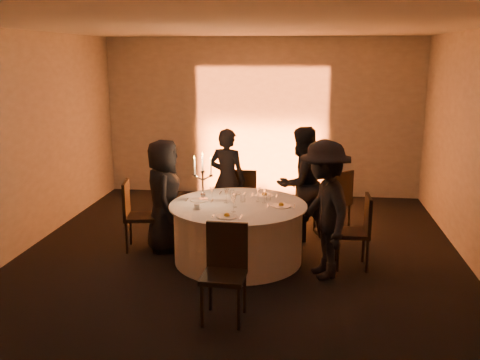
# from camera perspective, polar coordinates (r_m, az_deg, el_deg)

# --- Properties ---
(floor) EXTENTS (7.00, 7.00, 0.00)m
(floor) POSITION_cam_1_polar(r_m,az_deg,el_deg) (7.22, -0.20, -8.50)
(floor) COLOR black
(floor) RESTS_ON ground
(ceiling) EXTENTS (7.00, 7.00, 0.00)m
(ceiling) POSITION_cam_1_polar(r_m,az_deg,el_deg) (6.71, -0.22, 16.02)
(ceiling) COLOR white
(ceiling) RESTS_ON wall_back
(wall_back) EXTENTS (7.00, 0.00, 7.00)m
(wall_back) POSITION_cam_1_polar(r_m,az_deg,el_deg) (10.25, 2.33, 6.68)
(wall_back) COLOR #A8A39C
(wall_back) RESTS_ON floor
(wall_front) EXTENTS (7.00, 0.00, 7.00)m
(wall_front) POSITION_cam_1_polar(r_m,az_deg,el_deg) (3.47, -7.74, -6.75)
(wall_front) COLOR #A8A39C
(wall_front) RESTS_ON floor
(wall_left) EXTENTS (0.00, 7.00, 7.00)m
(wall_left) POSITION_cam_1_polar(r_m,az_deg,el_deg) (7.78, -22.74, 3.53)
(wall_left) COLOR #A8A39C
(wall_left) RESTS_ON floor
(uplighter_fixture) EXTENTS (0.25, 0.12, 0.10)m
(uplighter_fixture) POSITION_cam_1_polar(r_m,az_deg,el_deg) (10.23, 2.11, -1.61)
(uplighter_fixture) COLOR black
(uplighter_fixture) RESTS_ON floor
(banquet_table) EXTENTS (1.80, 1.80, 0.77)m
(banquet_table) POSITION_cam_1_polar(r_m,az_deg,el_deg) (7.09, -0.20, -5.61)
(banquet_table) COLOR black
(banquet_table) RESTS_ON floor
(chair_left) EXTENTS (0.50, 0.50, 0.98)m
(chair_left) POSITION_cam_1_polar(r_m,az_deg,el_deg) (7.58, -11.15, -3.28)
(chair_left) COLOR black
(chair_left) RESTS_ON floor
(chair_back_left) EXTENTS (0.41, 0.41, 0.90)m
(chair_back_left) POSITION_cam_1_polar(r_m,az_deg,el_deg) (8.62, 0.57, -1.34)
(chair_back_left) COLOR black
(chair_back_left) RESTS_ON floor
(chair_back_right) EXTENTS (0.61, 0.61, 0.98)m
(chair_back_right) POSITION_cam_1_polar(r_m,az_deg,el_deg) (8.21, 10.25, -1.93)
(chair_back_right) COLOR black
(chair_back_right) RESTS_ON floor
(chair_right) EXTENTS (0.43, 0.43, 0.95)m
(chair_right) POSITION_cam_1_polar(r_m,az_deg,el_deg) (6.98, 12.52, -4.95)
(chair_right) COLOR black
(chair_right) RESTS_ON floor
(chair_front) EXTENTS (0.45, 0.45, 0.99)m
(chair_front) POSITION_cam_1_polar(r_m,az_deg,el_deg) (5.56, -1.61, -9.13)
(chair_front) COLOR black
(chair_front) RESTS_ON floor
(guest_left) EXTENTS (0.67, 0.86, 1.56)m
(guest_left) POSITION_cam_1_polar(r_m,az_deg,el_deg) (7.42, -8.12, -1.67)
(guest_left) COLOR black
(guest_left) RESTS_ON floor
(guest_back_left) EXTENTS (0.66, 0.52, 1.59)m
(guest_back_left) POSITION_cam_1_polar(r_m,az_deg,el_deg) (8.23, -1.38, 0.06)
(guest_back_left) COLOR black
(guest_back_left) RESTS_ON floor
(guest_back_right) EXTENTS (1.03, 1.01, 1.68)m
(guest_back_right) POSITION_cam_1_polar(r_m,az_deg,el_deg) (7.83, 6.51, -0.40)
(guest_back_right) COLOR black
(guest_back_right) RESTS_ON floor
(guest_right) EXTENTS (0.95, 1.24, 1.70)m
(guest_right) POSITION_cam_1_polar(r_m,az_deg,el_deg) (6.54, 8.96, -3.14)
(guest_right) COLOR black
(guest_right) RESTS_ON floor
(plate_left) EXTENTS (0.36, 0.25, 0.01)m
(plate_left) POSITION_cam_1_polar(r_m,az_deg,el_deg) (7.17, -4.35, -2.15)
(plate_left) COLOR white
(plate_left) RESTS_ON banquet_table
(plate_back_left) EXTENTS (0.35, 0.24, 0.01)m
(plate_back_left) POSITION_cam_1_polar(r_m,az_deg,el_deg) (7.50, -0.82, -1.42)
(plate_back_left) COLOR white
(plate_back_left) RESTS_ON banquet_table
(plate_back_right) EXTENTS (0.36, 0.25, 0.08)m
(plate_back_right) POSITION_cam_1_polar(r_m,az_deg,el_deg) (7.40, 2.62, -1.54)
(plate_back_right) COLOR white
(plate_back_right) RESTS_ON banquet_table
(plate_right) EXTENTS (0.36, 0.26, 0.08)m
(plate_right) POSITION_cam_1_polar(r_m,az_deg,el_deg) (6.90, 4.41, -2.68)
(plate_right) COLOR white
(plate_right) RESTS_ON banquet_table
(plate_front) EXTENTS (0.36, 0.26, 0.08)m
(plate_front) POSITION_cam_1_polar(r_m,az_deg,el_deg) (6.44, -1.41, -3.81)
(plate_front) COLOR white
(plate_front) RESTS_ON banquet_table
(coffee_cup) EXTENTS (0.11, 0.11, 0.07)m
(coffee_cup) POSITION_cam_1_polar(r_m,az_deg,el_deg) (6.79, -4.61, -2.84)
(coffee_cup) COLOR white
(coffee_cup) RESTS_ON banquet_table
(candelabra) EXTENTS (0.27, 0.13, 0.65)m
(candelabra) POSITION_cam_1_polar(r_m,az_deg,el_deg) (7.15, -3.98, -0.36)
(candelabra) COLOR silver
(candelabra) RESTS_ON banquet_table
(wine_glass_a) EXTENTS (0.07, 0.07, 0.19)m
(wine_glass_a) POSITION_cam_1_polar(r_m,az_deg,el_deg) (7.10, -3.01, -1.19)
(wine_glass_a) COLOR white
(wine_glass_a) RESTS_ON banquet_table
(wine_glass_b) EXTENTS (0.07, 0.07, 0.19)m
(wine_glass_b) POSITION_cam_1_polar(r_m,az_deg,el_deg) (6.61, -0.70, -2.28)
(wine_glass_b) COLOR white
(wine_glass_b) RESTS_ON banquet_table
(wine_glass_c) EXTENTS (0.07, 0.07, 0.19)m
(wine_glass_c) POSITION_cam_1_polar(r_m,az_deg,el_deg) (7.00, -1.46, -1.39)
(wine_glass_c) COLOR white
(wine_glass_c) RESTS_ON banquet_table
(wine_glass_d) EXTENTS (0.07, 0.07, 0.19)m
(wine_glass_d) POSITION_cam_1_polar(r_m,az_deg,el_deg) (6.80, -0.55, -1.82)
(wine_glass_d) COLOR white
(wine_glass_d) RESTS_ON banquet_table
(wine_glass_e) EXTENTS (0.07, 0.07, 0.19)m
(wine_glass_e) POSITION_cam_1_polar(r_m,az_deg,el_deg) (7.08, 1.94, -1.23)
(wine_glass_e) COLOR white
(wine_glass_e) RESTS_ON banquet_table
(wine_glass_f) EXTENTS (0.07, 0.07, 0.19)m
(wine_glass_f) POSITION_cam_1_polar(r_m,az_deg,el_deg) (7.01, 2.62, -1.38)
(wine_glass_f) COLOR white
(wine_glass_f) RESTS_ON banquet_table
(tumbler_a) EXTENTS (0.07, 0.07, 0.09)m
(tumbler_a) POSITION_cam_1_polar(r_m,az_deg,el_deg) (7.16, 3.05, -1.82)
(tumbler_a) COLOR white
(tumbler_a) RESTS_ON banquet_table
(tumbler_b) EXTENTS (0.07, 0.07, 0.09)m
(tumbler_b) POSITION_cam_1_polar(r_m,az_deg,el_deg) (7.08, 0.31, -2.00)
(tumbler_b) COLOR white
(tumbler_b) RESTS_ON banquet_table
(tumbler_c) EXTENTS (0.07, 0.07, 0.09)m
(tumbler_c) POSITION_cam_1_polar(r_m,az_deg,el_deg) (7.33, -0.85, -1.45)
(tumbler_c) COLOR white
(tumbler_c) RESTS_ON banquet_table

